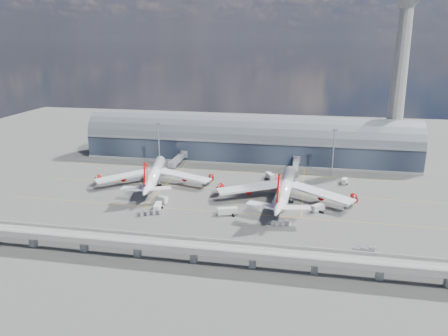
% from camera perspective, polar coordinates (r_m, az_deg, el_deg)
% --- Properties ---
extents(ground, '(500.00, 500.00, 0.00)m').
position_cam_1_polar(ground, '(200.01, 0.06, -4.69)').
color(ground, '#474744').
rests_on(ground, ground).
extents(taxi_lines, '(200.00, 80.12, 0.01)m').
position_cam_1_polar(taxi_lines, '(220.42, 1.15, -2.64)').
color(taxi_lines, gold).
rests_on(taxi_lines, ground).
extents(terminal, '(200.00, 30.00, 28.00)m').
position_cam_1_polar(terminal, '(270.39, 3.21, 3.47)').
color(terminal, '#212837').
rests_on(terminal, ground).
extents(control_tower, '(19.00, 19.00, 103.00)m').
position_cam_1_polar(control_tower, '(271.41, 21.93, 11.00)').
color(control_tower, gray).
rests_on(control_tower, ground).
extents(guideway, '(220.00, 8.50, 7.20)m').
position_cam_1_polar(guideway, '(148.86, -4.02, -10.32)').
color(guideway, gray).
rests_on(guideway, ground).
extents(floodlight_mast_left, '(3.00, 0.70, 25.70)m').
position_cam_1_polar(floodlight_mast_left, '(259.62, -8.51, 3.28)').
color(floodlight_mast_left, gray).
rests_on(floodlight_mast_left, ground).
extents(floodlight_mast_right, '(3.00, 0.70, 25.70)m').
position_cam_1_polar(floodlight_mast_right, '(245.63, 14.10, 2.20)').
color(floodlight_mast_right, gray).
rests_on(floodlight_mast_right, ground).
extents(airliner_left, '(61.09, 64.34, 19.73)m').
position_cam_1_polar(airliner_left, '(226.02, -9.14, -0.86)').
color(airliner_left, white).
rests_on(airliner_left, ground).
extents(airliner_right, '(65.65, 68.61, 21.78)m').
position_cam_1_polar(airliner_right, '(203.58, 7.93, -2.77)').
color(airliner_right, white).
rests_on(airliner_right, ground).
extents(jet_bridge_left, '(4.40, 28.00, 7.25)m').
position_cam_1_polar(jet_bridge_left, '(256.11, -5.92, 1.24)').
color(jet_bridge_left, gray).
rests_on(jet_bridge_left, ground).
extents(jet_bridge_right, '(4.40, 32.00, 7.25)m').
position_cam_1_polar(jet_bridge_right, '(243.74, 9.35, 0.31)').
color(jet_bridge_right, gray).
rests_on(jet_bridge_right, ground).
extents(service_truck_0, '(3.48, 7.65, 3.05)m').
position_cam_1_polar(service_truck_0, '(194.10, -8.68, -5.07)').
color(service_truck_0, beige).
rests_on(service_truck_0, ground).
extents(service_truck_1, '(6.13, 4.64, 3.23)m').
position_cam_1_polar(service_truck_1, '(202.42, -8.09, -4.10)').
color(service_truck_1, beige).
rests_on(service_truck_1, ground).
extents(service_truck_2, '(9.00, 5.35, 3.14)m').
position_cam_1_polar(service_truck_2, '(187.39, 0.46, -5.65)').
color(service_truck_2, beige).
rests_on(service_truck_2, ground).
extents(service_truck_3, '(6.23, 6.46, 3.14)m').
position_cam_1_polar(service_truck_3, '(195.22, 12.13, -5.12)').
color(service_truck_3, beige).
rests_on(service_truck_3, ground).
extents(service_truck_4, '(3.34, 5.37, 2.89)m').
position_cam_1_polar(service_truck_4, '(234.73, 15.45, -1.67)').
color(service_truck_4, beige).
rests_on(service_truck_4, ground).
extents(service_truck_5, '(5.61, 7.18, 3.28)m').
position_cam_1_polar(service_truck_5, '(234.96, 6.01, -1.07)').
color(service_truck_5, beige).
rests_on(service_truck_5, ground).
extents(cargo_train_0, '(9.91, 6.30, 1.73)m').
position_cam_1_polar(cargo_train_0, '(190.15, -9.69, -5.80)').
color(cargo_train_0, gray).
rests_on(cargo_train_0, ground).
extents(cargo_train_1, '(8.88, 3.68, 1.94)m').
position_cam_1_polar(cargo_train_1, '(163.87, 17.79, -10.16)').
color(cargo_train_1, gray).
rests_on(cargo_train_1, ground).
extents(cargo_train_2, '(8.14, 4.31, 1.80)m').
position_cam_1_polar(cargo_train_2, '(178.93, 7.42, -7.16)').
color(cargo_train_2, gray).
rests_on(cargo_train_2, ground).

